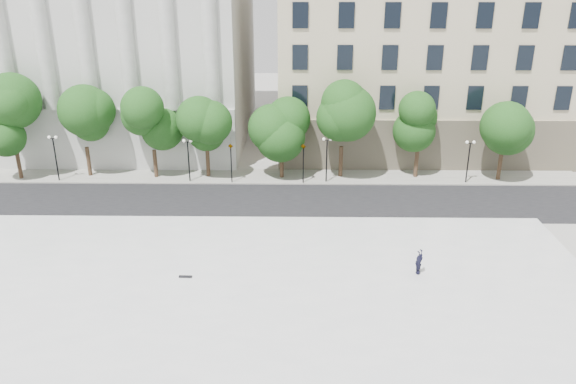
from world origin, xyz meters
name	(u,v)px	position (x,y,z in m)	size (l,w,h in m)	color
ground	(227,332)	(0.00, 0.00, 0.00)	(160.00, 160.00, 0.00)	#B2AFA8
plaza	(232,298)	(0.00, 3.00, 0.23)	(44.00, 22.00, 0.45)	silver
street	(252,202)	(0.00, 18.00, 0.01)	(60.00, 8.00, 0.02)	black
far_sidewalk	(256,176)	(0.00, 24.00, 0.06)	(60.00, 4.00, 0.12)	#ABA99E
building_west	(108,20)	(-17.00, 38.57, 12.89)	(31.50, 27.65, 25.60)	silver
building_east	(445,36)	(20.00, 38.91, 11.14)	(36.00, 26.15, 23.00)	#C5B697
traffic_light_west	(230,144)	(-2.09, 22.30, 3.73)	(0.81, 1.84, 4.23)	black
traffic_light_east	(303,144)	(4.34, 22.30, 3.72)	(0.63, 1.82, 4.22)	black
person_lying	(418,271)	(11.26, 5.51, 0.67)	(0.59, 0.39, 1.62)	black
skateboard	(185,277)	(-3.08, 4.91, 0.49)	(0.80, 0.21, 0.08)	black
street_trees	(249,122)	(-0.51, 23.74, 5.36)	(48.06, 5.21, 7.93)	#382619
lamp_posts	(257,152)	(0.25, 22.60, 2.88)	(37.84, 0.28, 4.32)	black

